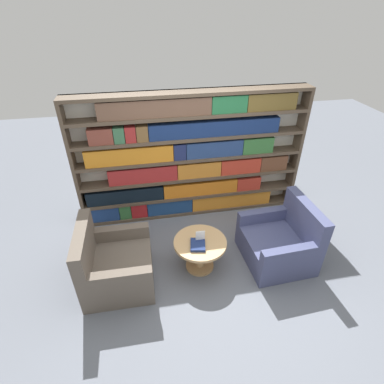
% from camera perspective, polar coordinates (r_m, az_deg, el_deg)
% --- Properties ---
extents(ground_plane, '(14.00, 14.00, 0.00)m').
position_cam_1_polar(ground_plane, '(4.21, 3.77, -15.18)').
color(ground_plane, slate).
extents(bookshelf, '(3.58, 0.30, 2.05)m').
position_cam_1_polar(bookshelf, '(4.74, -0.48, 6.44)').
color(bookshelf, silver).
rests_on(bookshelf, ground_plane).
extents(armchair_left, '(0.87, 0.93, 0.88)m').
position_cam_1_polar(armchair_left, '(4.04, -14.66, -13.34)').
color(armchair_left, brown).
rests_on(armchair_left, ground_plane).
extents(armchair_right, '(0.89, 0.95, 0.88)m').
position_cam_1_polar(armchair_right, '(4.38, 16.43, -9.19)').
color(armchair_right, '#42476B').
rests_on(armchair_right, ground_plane).
extents(coffee_table, '(0.70, 0.70, 0.46)m').
position_cam_1_polar(coffee_table, '(4.06, 1.54, -10.77)').
color(coffee_table, tan).
rests_on(coffee_table, ground_plane).
extents(table_sign, '(0.12, 0.06, 0.17)m').
position_cam_1_polar(table_sign, '(3.92, 1.59, -8.61)').
color(table_sign, black).
rests_on(table_sign, coffee_table).
extents(stray_book, '(0.23, 0.26, 0.04)m').
position_cam_1_polar(stray_book, '(3.90, 1.12, -10.03)').
color(stray_book, navy).
rests_on(stray_book, coffee_table).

